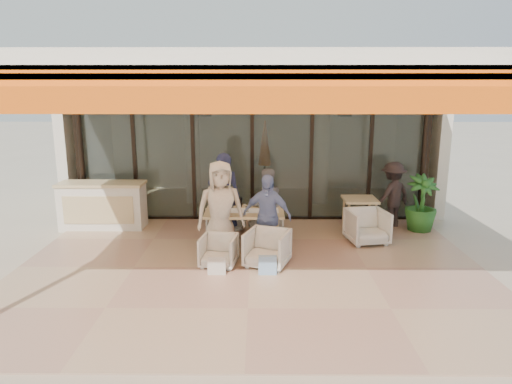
% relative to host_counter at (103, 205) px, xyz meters
% --- Properties ---
extents(ground, '(70.00, 70.00, 0.00)m').
position_rel_host_counter_xyz_m(ground, '(3.27, -2.30, -0.53)').
color(ground, '#C6B293').
rests_on(ground, ground).
extents(terrace_floor, '(8.00, 6.00, 0.01)m').
position_rel_host_counter_xyz_m(terrace_floor, '(3.27, -2.30, -0.53)').
color(terrace_floor, tan).
rests_on(terrace_floor, ground).
extents(terrace_structure, '(8.00, 6.00, 3.40)m').
position_rel_host_counter_xyz_m(terrace_structure, '(3.27, -2.56, 2.72)').
color(terrace_structure, silver).
rests_on(terrace_structure, ground).
extents(glass_storefront, '(8.08, 0.10, 3.20)m').
position_rel_host_counter_xyz_m(glass_storefront, '(3.27, 0.70, 1.07)').
color(glass_storefront, '#9EADA3').
rests_on(glass_storefront, ground).
extents(interior_block, '(9.05, 3.62, 3.52)m').
position_rel_host_counter_xyz_m(interior_block, '(3.28, 3.02, 1.70)').
color(interior_block, silver).
rests_on(interior_block, ground).
extents(host_counter, '(1.85, 0.65, 1.04)m').
position_rel_host_counter_xyz_m(host_counter, '(0.00, 0.00, 0.00)').
color(host_counter, silver).
rests_on(host_counter, ground).
extents(dining_table, '(1.50, 0.90, 0.93)m').
position_rel_host_counter_xyz_m(dining_table, '(3.14, -1.23, 0.16)').
color(dining_table, '#D6BE82').
rests_on(dining_table, ground).
extents(chair_far_left, '(0.83, 0.80, 0.67)m').
position_rel_host_counter_xyz_m(chair_far_left, '(2.73, -0.28, -0.20)').
color(chair_far_left, silver).
rests_on(chair_far_left, ground).
extents(chair_far_right, '(0.74, 0.71, 0.63)m').
position_rel_host_counter_xyz_m(chair_far_right, '(3.57, -0.28, -0.22)').
color(chair_far_right, silver).
rests_on(chair_far_right, ground).
extents(chair_near_left, '(0.68, 0.65, 0.62)m').
position_rel_host_counter_xyz_m(chair_near_left, '(2.73, -2.18, -0.22)').
color(chair_near_left, silver).
rests_on(chair_near_left, ground).
extents(chair_near_right, '(0.87, 0.84, 0.72)m').
position_rel_host_counter_xyz_m(chair_near_right, '(3.57, -2.18, -0.17)').
color(chair_near_right, silver).
rests_on(chair_near_right, ground).
extents(diner_navy, '(0.72, 0.53, 1.81)m').
position_rel_host_counter_xyz_m(diner_navy, '(2.73, -0.78, 0.37)').
color(diner_navy, '#181A34').
rests_on(diner_navy, ground).
extents(diner_grey, '(0.87, 0.78, 1.49)m').
position_rel_host_counter_xyz_m(diner_grey, '(3.57, -0.78, 0.21)').
color(diner_grey, '#5E5E63').
rests_on(diner_grey, ground).
extents(diner_cream, '(0.98, 0.75, 1.78)m').
position_rel_host_counter_xyz_m(diner_cream, '(2.73, -1.68, 0.36)').
color(diner_cream, beige).
rests_on(diner_cream, ground).
extents(diner_periwinkle, '(0.97, 0.61, 1.54)m').
position_rel_host_counter_xyz_m(diner_periwinkle, '(3.57, -1.68, 0.24)').
color(diner_periwinkle, '#7788C7').
rests_on(diner_periwinkle, ground).
extents(tote_bag_cream, '(0.30, 0.10, 0.34)m').
position_rel_host_counter_xyz_m(tote_bag_cream, '(2.73, -2.58, -0.36)').
color(tote_bag_cream, silver).
rests_on(tote_bag_cream, ground).
extents(tote_bag_blue, '(0.30, 0.10, 0.34)m').
position_rel_host_counter_xyz_m(tote_bag_blue, '(3.57, -2.58, -0.36)').
color(tote_bag_blue, '#99BFD8').
rests_on(tote_bag_blue, ground).
extents(side_table, '(0.70, 0.70, 0.74)m').
position_rel_host_counter_xyz_m(side_table, '(5.58, -0.21, 0.11)').
color(side_table, '#D6BE82').
rests_on(side_table, ground).
extents(side_chair, '(0.85, 0.81, 0.76)m').
position_rel_host_counter_xyz_m(side_chair, '(5.58, -0.96, -0.15)').
color(side_chair, silver).
rests_on(side_chair, ground).
extents(standing_woman, '(1.10, 0.97, 1.48)m').
position_rel_host_counter_xyz_m(standing_woman, '(6.36, 0.10, 0.21)').
color(standing_woman, black).
rests_on(standing_woman, ground).
extents(potted_palm, '(0.80, 0.80, 1.23)m').
position_rel_host_counter_xyz_m(potted_palm, '(6.91, -0.15, 0.08)').
color(potted_palm, '#1E5919').
rests_on(potted_palm, ground).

